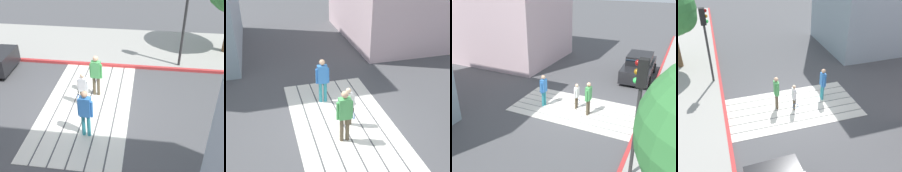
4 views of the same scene
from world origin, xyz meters
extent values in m
plane|color=#4C4C4F|center=(0.00, 0.00, 0.00)|extent=(120.00, 120.00, 0.00)
cube|color=silver|center=(0.00, -1.38, 0.01)|extent=(6.40, 0.50, 0.01)
cube|color=silver|center=(0.00, -0.82, 0.01)|extent=(6.40, 0.50, 0.01)
cube|color=silver|center=(0.00, -0.27, 0.01)|extent=(6.40, 0.50, 0.01)
cube|color=silver|center=(0.00, 0.28, 0.01)|extent=(6.40, 0.50, 0.01)
cube|color=silver|center=(0.00, 0.83, 0.01)|extent=(6.40, 0.50, 0.01)
cube|color=silver|center=(0.00, 1.38, 0.01)|extent=(6.40, 0.50, 0.01)
cube|color=#9E9B93|center=(-5.60, 0.00, 0.06)|extent=(4.80, 40.00, 0.12)
cube|color=#BC3333|center=(-3.25, 0.00, 0.07)|extent=(0.16, 40.00, 0.13)
cylinder|color=black|center=(-2.92, -4.72, 0.33)|extent=(0.24, 0.67, 0.66)
cylinder|color=#2D2D2D|center=(-3.60, 3.65, 1.70)|extent=(0.12, 0.12, 3.40)
cylinder|color=brown|center=(-0.76, 0.30, 0.41)|extent=(0.12, 0.12, 0.81)
cylinder|color=brown|center=(-0.77, 0.13, 0.41)|extent=(0.12, 0.12, 0.81)
cube|color=#4CA559|center=(-0.77, 0.21, 1.15)|extent=(0.24, 0.37, 0.68)
sphere|color=tan|center=(-0.77, 0.21, 1.61)|extent=(0.21, 0.21, 0.21)
cylinder|color=#4CA559|center=(-0.75, 0.42, 1.08)|extent=(0.09, 0.09, 0.57)
cylinder|color=#4CA559|center=(-0.78, 0.01, 1.08)|extent=(0.09, 0.09, 0.57)
cylinder|color=teal|center=(1.67, 0.41, 0.41)|extent=(0.12, 0.12, 0.81)
cylinder|color=teal|center=(1.65, 0.23, 0.41)|extent=(0.12, 0.12, 0.81)
cube|color=#3372BF|center=(1.66, 0.32, 1.15)|extent=(0.25, 0.37, 0.68)
sphere|color=tan|center=(1.66, 0.32, 1.61)|extent=(0.21, 0.21, 0.21)
cylinder|color=#3372BF|center=(1.68, 0.53, 1.08)|extent=(0.09, 0.09, 0.57)
cylinder|color=#3372BF|center=(1.65, 0.11, 1.08)|extent=(0.09, 0.09, 0.57)
cylinder|color=brown|center=(0.01, -0.07, 0.32)|extent=(0.10, 0.10, 0.65)
cylinder|color=brown|center=(0.00, -0.21, 0.32)|extent=(0.10, 0.10, 0.65)
cube|color=white|center=(0.00, -0.14, 0.92)|extent=(0.20, 0.30, 0.54)
sphere|color=beige|center=(0.00, -0.14, 1.29)|extent=(0.17, 0.17, 0.17)
cylinder|color=white|center=(0.02, 0.03, 0.86)|extent=(0.07, 0.07, 0.46)
cylinder|color=white|center=(-0.01, -0.31, 0.86)|extent=(0.07, 0.07, 0.46)
cylinder|color=black|center=(0.01, -0.34, 0.56)|extent=(0.03, 0.03, 0.28)
torus|color=blue|center=(0.01, -0.34, 0.32)|extent=(0.28, 0.05, 0.28)
camera|label=1|loc=(8.52, 2.08, 6.27)|focal=44.93mm
camera|label=2|loc=(-7.65, 2.36, 5.71)|focal=47.02mm
camera|label=3|loc=(-4.56, 10.80, 6.39)|focal=41.31mm
camera|label=4|loc=(-3.21, -9.91, 7.62)|focal=41.72mm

